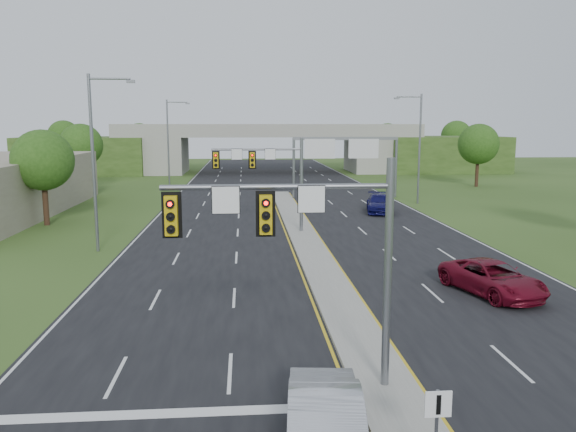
# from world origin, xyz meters

# --- Properties ---
(ground) EXTENTS (240.00, 240.00, 0.00)m
(ground) POSITION_xyz_m (0.00, 0.00, 0.00)
(ground) COLOR #2F491A
(ground) RESTS_ON ground
(road) EXTENTS (24.00, 160.00, 0.02)m
(road) POSITION_xyz_m (0.00, 35.00, 0.01)
(road) COLOR black
(road) RESTS_ON ground
(median) EXTENTS (2.00, 54.00, 0.16)m
(median) POSITION_xyz_m (0.00, 23.00, 0.10)
(median) COLOR gray
(median) RESTS_ON road
(lane_markings) EXTENTS (23.72, 160.00, 0.01)m
(lane_markings) POSITION_xyz_m (-0.60, 28.91, 0.02)
(lane_markings) COLOR gold
(lane_markings) RESTS_ON road
(signal_mast_near) EXTENTS (6.62, 0.60, 7.00)m
(signal_mast_near) POSITION_xyz_m (-2.26, -0.07, 4.73)
(signal_mast_near) COLOR slate
(signal_mast_near) RESTS_ON ground
(signal_mast_far) EXTENTS (6.62, 0.60, 7.00)m
(signal_mast_far) POSITION_xyz_m (-2.26, 24.93, 4.73)
(signal_mast_far) COLOR slate
(signal_mast_far) RESTS_ON ground
(keep_right_sign) EXTENTS (0.60, 0.13, 2.20)m
(keep_right_sign) POSITION_xyz_m (0.00, -4.53, 1.52)
(keep_right_sign) COLOR slate
(keep_right_sign) RESTS_ON ground
(sign_gantry) EXTENTS (11.58, 0.44, 6.67)m
(sign_gantry) POSITION_xyz_m (6.68, 44.92, 5.24)
(sign_gantry) COLOR slate
(sign_gantry) RESTS_ON ground
(overpass) EXTENTS (80.00, 14.00, 8.10)m
(overpass) POSITION_xyz_m (0.00, 80.00, 3.55)
(overpass) COLOR gray
(overpass) RESTS_ON ground
(lightpole_l_mid) EXTENTS (2.85, 0.25, 11.00)m
(lightpole_l_mid) POSITION_xyz_m (-13.30, 20.00, 6.10)
(lightpole_l_mid) COLOR slate
(lightpole_l_mid) RESTS_ON ground
(lightpole_l_far) EXTENTS (2.85, 0.25, 11.00)m
(lightpole_l_far) POSITION_xyz_m (-13.30, 55.00, 6.10)
(lightpole_l_far) COLOR slate
(lightpole_l_far) RESTS_ON ground
(lightpole_r_far) EXTENTS (2.85, 0.25, 11.00)m
(lightpole_r_far) POSITION_xyz_m (13.30, 40.00, 6.10)
(lightpole_r_far) COLOR slate
(lightpole_r_far) RESTS_ON ground
(tree_l_near) EXTENTS (4.80, 4.80, 7.60)m
(tree_l_near) POSITION_xyz_m (-20.00, 30.00, 5.18)
(tree_l_near) COLOR #382316
(tree_l_near) RESTS_ON ground
(tree_l_mid) EXTENTS (5.20, 5.20, 8.12)m
(tree_l_mid) POSITION_xyz_m (-24.00, 55.00, 5.51)
(tree_l_mid) COLOR #382316
(tree_l_mid) RESTS_ON ground
(tree_r_mid) EXTENTS (5.20, 5.20, 8.12)m
(tree_r_mid) POSITION_xyz_m (26.00, 55.00, 5.51)
(tree_r_mid) COLOR #382316
(tree_r_mid) RESTS_ON ground
(tree_back_a) EXTENTS (6.00, 6.00, 8.85)m
(tree_back_a) POSITION_xyz_m (-38.00, 94.00, 5.84)
(tree_back_a) COLOR #382316
(tree_back_a) RESTS_ON ground
(tree_back_b) EXTENTS (5.60, 5.60, 8.32)m
(tree_back_b) POSITION_xyz_m (-24.00, 94.00, 5.51)
(tree_back_b) COLOR #382316
(tree_back_b) RESTS_ON ground
(tree_back_c) EXTENTS (5.60, 5.60, 8.32)m
(tree_back_c) POSITION_xyz_m (24.00, 94.00, 5.51)
(tree_back_c) COLOR #382316
(tree_back_c) RESTS_ON ground
(tree_back_d) EXTENTS (6.00, 6.00, 8.85)m
(tree_back_d) POSITION_xyz_m (38.00, 94.00, 5.84)
(tree_back_d) COLOR #382316
(tree_back_d) RESTS_ON ground
(car_silver) EXTENTS (2.27, 5.25, 1.68)m
(car_silver) POSITION_xyz_m (-2.25, -2.82, 0.86)
(car_silver) COLOR #B5B6BD
(car_silver) RESTS_ON road
(car_far_a) EXTENTS (4.05, 6.08, 1.55)m
(car_far_a) POSITION_xyz_m (7.45, 9.11, 0.80)
(car_far_a) COLOR maroon
(car_far_a) RESTS_ON road
(car_far_b) EXTENTS (3.34, 6.01, 1.65)m
(car_far_b) POSITION_xyz_m (8.18, 34.43, 0.84)
(car_far_b) COLOR #0B0B45
(car_far_b) RESTS_ON road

